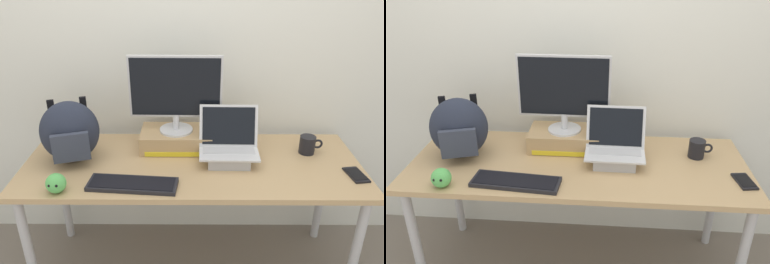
# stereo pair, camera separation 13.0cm
# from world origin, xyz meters

# --- Properties ---
(back_wall) EXTENTS (7.00, 0.10, 2.60)m
(back_wall) POSITION_xyz_m (0.00, 0.44, 1.30)
(back_wall) COLOR silver
(back_wall) RESTS_ON ground
(desk) EXTENTS (1.81, 0.69, 0.75)m
(desk) POSITION_xyz_m (0.00, 0.00, 0.67)
(desk) COLOR tan
(desk) RESTS_ON ground
(toner_box_yellow) EXTENTS (0.40, 0.25, 0.11)m
(toner_box_yellow) POSITION_xyz_m (-0.09, 0.17, 0.80)
(toner_box_yellow) COLOR tan
(toner_box_yellow) RESTS_ON desk
(desktop_monitor) EXTENTS (0.51, 0.19, 0.43)m
(desktop_monitor) POSITION_xyz_m (-0.09, 0.17, 1.09)
(desktop_monitor) COLOR silver
(desktop_monitor) RESTS_ON toner_box_yellow
(open_laptop) EXTENTS (0.32, 0.24, 0.29)m
(open_laptop) POSITION_xyz_m (0.20, 0.02, 0.81)
(open_laptop) COLOR #ADADB2
(open_laptop) RESTS_ON desk
(external_keyboard) EXTENTS (0.44, 0.17, 0.02)m
(external_keyboard) POSITION_xyz_m (-0.29, -0.23, 0.76)
(external_keyboard) COLOR black
(external_keyboard) RESTS_ON desk
(messenger_backpack) EXTENTS (0.36, 0.31, 0.34)m
(messenger_backpack) POSITION_xyz_m (-0.65, 0.03, 0.92)
(messenger_backpack) COLOR #232838
(messenger_backpack) RESTS_ON desk
(coffee_mug) EXTENTS (0.13, 0.09, 0.10)m
(coffee_mug) POSITION_xyz_m (0.65, 0.11, 0.80)
(coffee_mug) COLOR black
(coffee_mug) RESTS_ON desk
(cell_phone) EXTENTS (0.10, 0.15, 0.01)m
(cell_phone) POSITION_xyz_m (0.83, -0.13, 0.76)
(cell_phone) COLOR black
(cell_phone) RESTS_ON desk
(plush_toy) EXTENTS (0.10, 0.10, 0.10)m
(plush_toy) POSITION_xyz_m (-0.64, -0.28, 0.80)
(plush_toy) COLOR #56B256
(plush_toy) RESTS_ON desk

